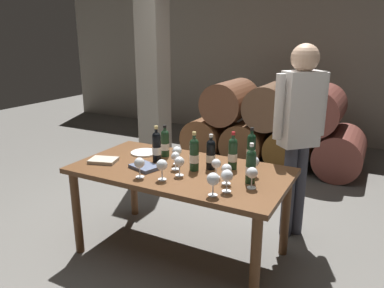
{
  "coord_description": "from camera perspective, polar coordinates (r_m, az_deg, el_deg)",
  "views": [
    {
      "loc": [
        1.36,
        -2.37,
        1.77
      ],
      "look_at": [
        0.0,
        0.2,
        0.91
      ],
      "focal_mm": 34.22,
      "sensor_mm": 36.0,
      "label": 1
    }
  ],
  "objects": [
    {
      "name": "wine_glass_8",
      "position": [
        2.73,
        -1.99,
        -2.87
      ],
      "size": [
        0.07,
        0.07,
        0.15
      ],
      "color": "white",
      "rests_on": "dining_table"
    },
    {
      "name": "wine_glass_2",
      "position": [
        2.75,
        9.58,
        -2.81
      ],
      "size": [
        0.08,
        0.08,
        0.16
      ],
      "color": "white",
      "rests_on": "dining_table"
    },
    {
      "name": "sommelier_presenting",
      "position": [
        3.26,
        16.4,
        2.94
      ],
      "size": [
        0.37,
        0.37,
        1.72
      ],
      "color": "#383842",
      "rests_on": "ground_plane"
    },
    {
      "name": "wine_glass_6",
      "position": [
        2.66,
        -4.74,
        -3.36
      ],
      "size": [
        0.08,
        0.08,
        0.16
      ],
      "color": "white",
      "rests_on": "dining_table"
    },
    {
      "name": "serving_plate",
      "position": [
        3.3,
        -7.45,
        -1.34
      ],
      "size": [
        0.24,
        0.24,
        0.01
      ],
      "primitive_type": "cylinder",
      "color": "white",
      "rests_on": "dining_table"
    },
    {
      "name": "wine_bottle_1",
      "position": [
        3.04,
        -5.54,
        -0.39
      ],
      "size": [
        0.07,
        0.07,
        0.31
      ],
      "color": "black",
      "rests_on": "dining_table"
    },
    {
      "name": "cellar_back_wall",
      "position": [
        6.72,
        16.58,
        12.72
      ],
      "size": [
        10.0,
        0.24,
        2.8
      ],
      "primitive_type": "cube",
      "color": "gray",
      "rests_on": "ground_plane"
    },
    {
      "name": "wine_glass_3",
      "position": [
        2.59,
        5.41,
        -4.02
      ],
      "size": [
        0.07,
        0.07,
        0.15
      ],
      "color": "white",
      "rests_on": "dining_table"
    },
    {
      "name": "wine_bottle_4",
      "position": [
        2.62,
        9.16,
        -3.39
      ],
      "size": [
        0.07,
        0.07,
        0.3
      ],
      "color": "#19381E",
      "rests_on": "dining_table"
    },
    {
      "name": "wine_glass_1",
      "position": [
        2.54,
        9.34,
        -4.56
      ],
      "size": [
        0.08,
        0.08,
        0.15
      ],
      "color": "white",
      "rests_on": "dining_table"
    },
    {
      "name": "tasting_notebook",
      "position": [
        3.14,
        -13.64,
        -2.5
      ],
      "size": [
        0.26,
        0.22,
        0.03
      ],
      "primitive_type": "cube",
      "rotation": [
        0.0,
        0.0,
        0.3
      ],
      "color": "#B2A893",
      "rests_on": "dining_table"
    },
    {
      "name": "leather_ledger",
      "position": [
        2.93,
        -7.39,
        -3.55
      ],
      "size": [
        0.26,
        0.22,
        0.03
      ],
      "primitive_type": "cube",
      "rotation": [
        0.0,
        0.0,
        -0.3
      ],
      "color": "#4C5670",
      "rests_on": "dining_table"
    },
    {
      "name": "wine_glass_4",
      "position": [
        2.86,
        -2.59,
        -2.06
      ],
      "size": [
        0.07,
        0.07,
        0.14
      ],
      "color": "white",
      "rests_on": "dining_table"
    },
    {
      "name": "barrel_stack",
      "position": [
        5.3,
        12.24,
        2.65
      ],
      "size": [
        2.49,
        0.9,
        1.15
      ],
      "color": "brown",
      "rests_on": "ground_plane"
    },
    {
      "name": "wine_bottle_3",
      "position": [
        3.18,
        -4.23,
        0.2
      ],
      "size": [
        0.07,
        0.07,
        0.28
      ],
      "color": "#19381E",
      "rests_on": "dining_table"
    },
    {
      "name": "dining_table",
      "position": [
        2.94,
        -1.83,
        -5.49
      ],
      "size": [
        1.7,
        0.9,
        0.76
      ],
      "color": "brown",
      "rests_on": "ground_plane"
    },
    {
      "name": "wine_glass_0",
      "position": [
        2.4,
        3.31,
        -5.56
      ],
      "size": [
        0.09,
        0.09,
        0.16
      ],
      "color": "white",
      "rests_on": "dining_table"
    },
    {
      "name": "stone_pillar",
      "position": [
        4.8,
        -6.03,
        10.81
      ],
      "size": [
        0.32,
        0.32,
        2.6
      ],
      "primitive_type": "cube",
      "color": "gray",
      "rests_on": "ground_plane"
    },
    {
      "name": "wine_glass_9",
      "position": [
        2.46,
        5.47,
        -5.03
      ],
      "size": [
        0.08,
        0.08,
        0.16
      ],
      "color": "white",
      "rests_on": "dining_table"
    },
    {
      "name": "wine_glass_10",
      "position": [
        2.97,
        -2.37,
        -1.21
      ],
      "size": [
        0.08,
        0.08,
        0.15
      ],
      "color": "white",
      "rests_on": "dining_table"
    },
    {
      "name": "wine_glass_7",
      "position": [
        2.72,
        -8.19,
        -3.02
      ],
      "size": [
        0.08,
        0.08,
        0.15
      ],
      "color": "white",
      "rests_on": "dining_table"
    },
    {
      "name": "wine_bottle_0",
      "position": [
        2.86,
        2.95,
        -1.57
      ],
      "size": [
        0.07,
        0.07,
        0.28
      ],
      "color": "black",
      "rests_on": "dining_table"
    },
    {
      "name": "wine_bottle_6",
      "position": [
        2.83,
        0.34,
        -1.57
      ],
      "size": [
        0.07,
        0.07,
        0.31
      ],
      "color": "#19381E",
      "rests_on": "dining_table"
    },
    {
      "name": "ground_plane",
      "position": [
        3.25,
        -1.72,
        -16.47
      ],
      "size": [
        14.0,
        14.0,
        0.0
      ],
      "primitive_type": "plane",
      "color": "#66635E"
    },
    {
      "name": "wine_glass_5",
      "position": [
        2.7,
        3.8,
        -3.19
      ],
      "size": [
        0.07,
        0.07,
        0.15
      ],
      "color": "white",
      "rests_on": "dining_table"
    },
    {
      "name": "wine_bottle_5",
      "position": [
        3.0,
        9.21,
        -0.73
      ],
      "size": [
        0.07,
        0.07,
        0.31
      ],
      "color": "black",
      "rests_on": "dining_table"
    },
    {
      "name": "wine_bottle_2",
      "position": [
        2.88,
        6.37,
        -1.4
      ],
      "size": [
        0.07,
        0.07,
        0.3
      ],
      "color": "#19381E",
      "rests_on": "dining_table"
    }
  ]
}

